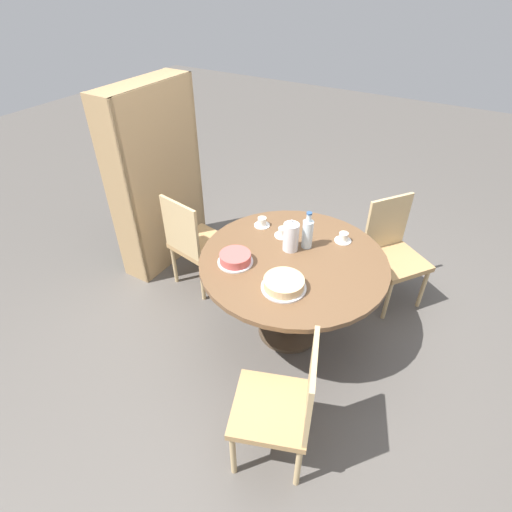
{
  "coord_description": "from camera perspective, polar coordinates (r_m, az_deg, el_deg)",
  "views": [
    {
      "loc": [
        -2.01,
        -0.89,
        2.4
      ],
      "look_at": [
        0.0,
        0.3,
        0.63
      ],
      "focal_mm": 28.0,
      "sensor_mm": 36.0,
      "label": 1
    }
  ],
  "objects": [
    {
      "name": "cup_b",
      "position": [
        2.98,
        12.36,
        2.55
      ],
      "size": [
        0.12,
        0.12,
        0.07
      ],
      "color": "white",
      "rests_on": "dining_table"
    },
    {
      "name": "chair_a",
      "position": [
        3.44,
        18.95,
        0.7
      ],
      "size": [
        0.59,
        0.59,
        0.89
      ],
      "rotation": [
        0.0,
        0.0,
        5.65
      ],
      "color": "tan",
      "rests_on": "ground_plane"
    },
    {
      "name": "cup_c",
      "position": [
        3.08,
        0.87,
        4.81
      ],
      "size": [
        0.12,
        0.12,
        0.07
      ],
      "color": "white",
      "rests_on": "dining_table"
    },
    {
      "name": "dining_table",
      "position": [
        2.85,
        5.22,
        -2.53
      ],
      "size": [
        1.31,
        1.31,
        0.72
      ],
      "color": "#473828",
      "rests_on": "ground_plane"
    },
    {
      "name": "water_bottle",
      "position": [
        2.83,
        7.37,
        3.27
      ],
      "size": [
        0.08,
        0.08,
        0.28
      ],
      "color": "silver",
      "rests_on": "dining_table"
    },
    {
      "name": "cake_second",
      "position": [
        2.7,
        -2.98,
        -0.35
      ],
      "size": [
        0.24,
        0.24,
        0.07
      ],
      "color": "silver",
      "rests_on": "dining_table"
    },
    {
      "name": "bookshelf",
      "position": [
        3.68,
        -13.85,
        10.05
      ],
      "size": [
        0.89,
        0.28,
        1.63
      ],
      "rotation": [
        0.0,
        0.0,
        3.14
      ],
      "color": "tan",
      "rests_on": "ground_plane"
    },
    {
      "name": "cake_main",
      "position": [
        2.5,
        3.99,
        -4.0
      ],
      "size": [
        0.29,
        0.29,
        0.07
      ],
      "color": "silver",
      "rests_on": "dining_table"
    },
    {
      "name": "ground_plane",
      "position": [
        3.25,
        4.64,
        -10.52
      ],
      "size": [
        14.0,
        14.0,
        0.0
      ],
      "primitive_type": "plane",
      "color": "#56514C"
    },
    {
      "name": "coffee_pot",
      "position": [
        2.79,
        5.01,
        2.88
      ],
      "size": [
        0.11,
        0.11,
        0.25
      ],
      "color": "silver",
      "rests_on": "dining_table"
    },
    {
      "name": "chair_c",
      "position": [
        2.29,
        3.94,
        -20.39
      ],
      "size": [
        0.54,
        0.54,
        0.89
      ],
      "rotation": [
        0.0,
        0.0,
        9.78
      ],
      "color": "tan",
      "rests_on": "ground_plane"
    },
    {
      "name": "cup_a",
      "position": [
        2.97,
        3.83,
        3.35
      ],
      "size": [
        0.12,
        0.12,
        0.07
      ],
      "color": "white",
      "rests_on": "dining_table"
    },
    {
      "name": "chair_b",
      "position": [
        3.4,
        -8.73,
        2.08
      ],
      "size": [
        0.48,
        0.48,
        0.89
      ],
      "rotation": [
        0.0,
        0.0,
        7.69
      ],
      "color": "tan",
      "rests_on": "ground_plane"
    }
  ]
}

